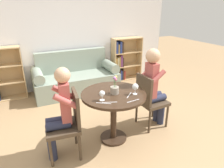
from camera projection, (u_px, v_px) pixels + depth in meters
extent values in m
plane|color=tan|center=(113.00, 138.00, 3.05)|extent=(16.00, 16.00, 0.00)
cube|color=silver|center=(68.00, 30.00, 4.57)|extent=(5.20, 0.05, 2.70)
cylinder|color=#382619|center=(114.00, 94.00, 2.77)|extent=(0.91, 0.91, 0.03)
cylinder|color=#382619|center=(113.00, 117.00, 2.91)|extent=(0.09, 0.09, 0.69)
cylinder|color=#382619|center=(113.00, 137.00, 3.04)|extent=(0.40, 0.40, 0.03)
cube|color=gray|center=(77.00, 83.00, 4.59)|extent=(1.87, 0.80, 0.42)
cube|color=gray|center=(72.00, 61.00, 4.69)|extent=(1.65, 0.16, 0.50)
cylinder|color=gray|center=(37.00, 75.00, 4.14)|extent=(0.22, 0.72, 0.22)
cylinder|color=gray|center=(109.00, 66.00, 4.80)|extent=(0.22, 0.72, 0.22)
cube|color=tan|center=(3.00, 73.00, 4.23)|extent=(0.80, 0.02, 1.11)
cube|color=tan|center=(23.00, 72.00, 4.28)|extent=(0.02, 0.28, 1.11)
cube|color=tan|center=(8.00, 98.00, 4.32)|extent=(0.76, 0.28, 0.02)
cube|color=tan|center=(5.00, 83.00, 4.19)|extent=(0.76, 0.28, 0.02)
cube|color=tan|center=(1.00, 66.00, 4.05)|extent=(0.76, 0.28, 0.02)
cube|color=tan|center=(124.00, 58.00, 5.40)|extent=(0.80, 0.02, 1.11)
cube|color=tan|center=(113.00, 61.00, 5.13)|extent=(0.02, 0.28, 1.11)
cube|color=tan|center=(139.00, 57.00, 5.45)|extent=(0.02, 0.28, 1.11)
cube|color=tan|center=(126.00, 78.00, 5.49)|extent=(0.76, 0.28, 0.02)
cube|color=tan|center=(126.00, 65.00, 5.36)|extent=(0.76, 0.28, 0.02)
cube|color=tan|center=(127.00, 52.00, 5.22)|extent=(0.76, 0.28, 0.02)
cube|color=tan|center=(127.00, 38.00, 5.09)|extent=(0.76, 0.28, 0.02)
cube|color=#234723|center=(115.00, 75.00, 5.30)|extent=(0.04, 0.23, 0.27)
cube|color=tan|center=(117.00, 74.00, 5.31)|extent=(0.04, 0.23, 0.28)
cube|color=#332319|center=(118.00, 74.00, 5.33)|extent=(0.04, 0.23, 0.28)
cube|color=navy|center=(120.00, 74.00, 5.35)|extent=(0.05, 0.23, 0.26)
cube|color=#332319|center=(122.00, 73.00, 5.37)|extent=(0.04, 0.23, 0.30)
cube|color=maroon|center=(123.00, 74.00, 5.40)|extent=(0.04, 0.23, 0.23)
cube|color=olive|center=(115.00, 62.00, 5.16)|extent=(0.04, 0.23, 0.25)
cube|color=tan|center=(117.00, 62.00, 5.18)|extent=(0.04, 0.23, 0.26)
cube|color=olive|center=(118.00, 61.00, 5.20)|extent=(0.03, 0.23, 0.28)
cube|color=#602D5B|center=(120.00, 60.00, 5.21)|extent=(0.05, 0.23, 0.31)
cube|color=#332319|center=(122.00, 61.00, 5.24)|extent=(0.03, 0.23, 0.24)
cube|color=navy|center=(115.00, 47.00, 5.02)|extent=(0.05, 0.23, 0.30)
cube|color=olive|center=(117.00, 48.00, 5.06)|extent=(0.04, 0.23, 0.23)
cube|color=navy|center=(119.00, 47.00, 5.07)|extent=(0.05, 0.23, 0.29)
cube|color=#332319|center=(121.00, 47.00, 5.09)|extent=(0.05, 0.23, 0.28)
cylinder|color=#473828|center=(50.00, 137.00, 2.76)|extent=(0.04, 0.04, 0.40)
cylinder|color=#473828|center=(51.00, 154.00, 2.44)|extent=(0.04, 0.04, 0.40)
cylinder|color=#473828|center=(76.00, 132.00, 2.86)|extent=(0.04, 0.04, 0.40)
cylinder|color=#473828|center=(80.00, 147.00, 2.55)|extent=(0.04, 0.04, 0.40)
cube|color=#473828|center=(63.00, 127.00, 2.57)|extent=(0.47, 0.47, 0.05)
cube|color=#473828|center=(76.00, 108.00, 2.53)|extent=(0.09, 0.38, 0.45)
cylinder|color=#473828|center=(167.00, 116.00, 3.26)|extent=(0.04, 0.04, 0.40)
cylinder|color=#473828|center=(153.00, 107.00, 3.56)|extent=(0.04, 0.04, 0.40)
cylinder|color=#473828|center=(149.00, 122.00, 3.11)|extent=(0.04, 0.04, 0.40)
cylinder|color=#473828|center=(137.00, 112.00, 3.40)|extent=(0.04, 0.04, 0.40)
cube|color=#473828|center=(152.00, 102.00, 3.25)|extent=(0.44, 0.44, 0.05)
cube|color=#473828|center=(144.00, 90.00, 3.07)|extent=(0.06, 0.38, 0.45)
cylinder|color=#282D47|center=(51.00, 140.00, 2.65)|extent=(0.11, 0.11, 0.45)
cylinder|color=#282D47|center=(52.00, 145.00, 2.56)|extent=(0.11, 0.11, 0.45)
cylinder|color=#282D47|center=(58.00, 121.00, 2.58)|extent=(0.31, 0.15, 0.11)
cylinder|color=#282D47|center=(58.00, 125.00, 2.49)|extent=(0.31, 0.15, 0.11)
cube|color=#B2514C|center=(65.00, 103.00, 2.47)|extent=(0.14, 0.21, 0.53)
cylinder|color=#B2514C|center=(63.00, 92.00, 2.56)|extent=(0.29, 0.10, 0.23)
cylinder|color=#B2514C|center=(66.00, 102.00, 2.32)|extent=(0.29, 0.10, 0.23)
sphere|color=tan|center=(62.00, 75.00, 2.33)|extent=(0.19, 0.19, 0.19)
cylinder|color=#282D47|center=(161.00, 112.00, 3.35)|extent=(0.11, 0.11, 0.45)
cylinder|color=#282D47|center=(157.00, 109.00, 3.44)|extent=(0.11, 0.11, 0.45)
cylinder|color=#282D47|center=(157.00, 98.00, 3.20)|extent=(0.30, 0.12, 0.11)
cylinder|color=#282D47|center=(153.00, 96.00, 3.29)|extent=(0.30, 0.12, 0.11)
cube|color=#B2514C|center=(151.00, 81.00, 3.09)|extent=(0.13, 0.20, 0.58)
cylinder|color=#B2514C|center=(157.00, 78.00, 2.94)|extent=(0.29, 0.08, 0.23)
cylinder|color=#B2514C|center=(146.00, 73.00, 3.16)|extent=(0.29, 0.08, 0.23)
sphere|color=tan|center=(153.00, 56.00, 2.94)|extent=(0.22, 0.22, 0.22)
cylinder|color=white|center=(102.00, 100.00, 2.57)|extent=(0.06, 0.06, 0.00)
cylinder|color=white|center=(102.00, 98.00, 2.55)|extent=(0.01, 0.01, 0.06)
sphere|color=white|center=(102.00, 93.00, 2.53)|extent=(0.07, 0.07, 0.07)
sphere|color=maroon|center=(102.00, 94.00, 2.54)|extent=(0.05, 0.05, 0.05)
cylinder|color=white|center=(135.00, 94.00, 2.74)|extent=(0.06, 0.06, 0.00)
cylinder|color=white|center=(135.00, 91.00, 2.73)|extent=(0.01, 0.01, 0.07)
sphere|color=white|center=(135.00, 87.00, 2.70)|extent=(0.09, 0.09, 0.09)
sphere|color=maroon|center=(135.00, 87.00, 2.70)|extent=(0.06, 0.06, 0.06)
cylinder|color=#9E9384|center=(115.00, 90.00, 2.74)|extent=(0.12, 0.12, 0.10)
cylinder|color=#4C7A42|center=(115.00, 82.00, 2.70)|extent=(0.01, 0.01, 0.13)
sphere|color=#9E70B2|center=(115.00, 78.00, 2.68)|extent=(0.04, 0.04, 0.04)
cylinder|color=#4C7A42|center=(114.00, 83.00, 2.69)|extent=(0.01, 0.00, 0.14)
sphere|color=#9E70B2|center=(114.00, 78.00, 2.67)|extent=(0.04, 0.04, 0.04)
cylinder|color=#4C7A42|center=(114.00, 83.00, 2.71)|extent=(0.01, 0.01, 0.13)
sphere|color=#9E70B2|center=(114.00, 78.00, 2.68)|extent=(0.04, 0.04, 0.04)
cylinder|color=#4C7A42|center=(116.00, 82.00, 2.72)|extent=(0.01, 0.01, 0.14)
sphere|color=#EACC4C|center=(116.00, 77.00, 2.69)|extent=(0.04, 0.04, 0.04)
cylinder|color=#4C7A42|center=(116.00, 84.00, 2.69)|extent=(0.00, 0.01, 0.11)
sphere|color=#D16684|center=(116.00, 80.00, 2.67)|extent=(0.04, 0.04, 0.04)
cube|color=silver|center=(133.00, 101.00, 2.55)|extent=(0.19, 0.03, 0.00)
cube|color=silver|center=(110.00, 102.00, 2.51)|extent=(0.18, 0.08, 0.00)
cube|color=silver|center=(129.00, 95.00, 2.70)|extent=(0.15, 0.14, 0.00)
cube|color=silver|center=(104.00, 103.00, 2.49)|extent=(0.16, 0.12, 0.00)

